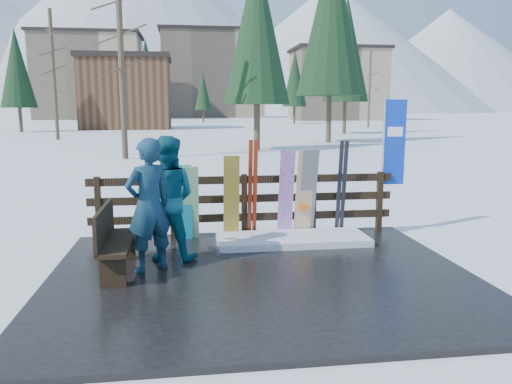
{
  "coord_description": "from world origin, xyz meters",
  "views": [
    {
      "loc": [
        -1.02,
        -6.75,
        2.41
      ],
      "look_at": [
        0.05,
        1.0,
        1.1
      ],
      "focal_mm": 35.0,
      "sensor_mm": 36.0,
      "label": 1
    }
  ],
  "objects": [
    {
      "name": "person_back",
      "position": [
        -1.35,
        0.93,
        1.04
      ],
      "size": [
        1.07,
        0.92,
        1.93
      ],
      "primitive_type": "imported",
      "rotation": [
        0.0,
        0.0,
        2.92
      ],
      "color": "#125369",
      "rests_on": "deck"
    },
    {
      "name": "person_front",
      "position": [
        -1.58,
        0.39,
        1.05
      ],
      "size": [
        0.84,
        0.77,
        1.93
      ],
      "primitive_type": "imported",
      "rotation": [
        0.0,
        0.0,
        3.71
      ],
      "color": "navy",
      "rests_on": "deck"
    },
    {
      "name": "ski_pair_b",
      "position": [
        1.8,
        2.05,
        0.96
      ],
      "size": [
        0.17,
        0.23,
        1.76
      ],
      "color": "black",
      "rests_on": "deck"
    },
    {
      "name": "trees",
      "position": [
        4.93,
        45.36,
        5.68
      ],
      "size": [
        41.92,
        68.66,
        13.22
      ],
      "color": "#382B1E",
      "rests_on": "ground"
    },
    {
      "name": "snowboard_0",
      "position": [
        -1.09,
        1.98,
        0.77
      ],
      "size": [
        0.27,
        0.26,
        1.37
      ],
      "primitive_type": "cube",
      "rotation": [
        0.17,
        0.0,
        0.0
      ],
      "color": "#1594C1",
      "rests_on": "deck"
    },
    {
      "name": "rental_flag",
      "position": [
        2.82,
        2.25,
        1.69
      ],
      "size": [
        0.45,
        0.04,
        2.6
      ],
      "color": "silver",
      "rests_on": "deck"
    },
    {
      "name": "fence",
      "position": [
        0.0,
        2.2,
        0.74
      ],
      "size": [
        5.6,
        0.1,
        1.15
      ],
      "color": "black",
      "rests_on": "deck"
    },
    {
      "name": "bench",
      "position": [
        -2.1,
        0.34,
        0.6
      ],
      "size": [
        0.41,
        1.5,
        0.97
      ],
      "color": "black",
      "rests_on": "deck"
    },
    {
      "name": "snowboard_4",
      "position": [
        1.14,
        1.98,
        0.89
      ],
      "size": [
        0.3,
        0.39,
        1.61
      ],
      "primitive_type": "cube",
      "rotation": [
        0.23,
        0.0,
        0.0
      ],
      "color": "black",
      "rests_on": "deck"
    },
    {
      "name": "snow_patch",
      "position": [
        0.78,
        1.6,
        0.14
      ],
      "size": [
        2.64,
        1.0,
        0.12
      ],
      "primitive_type": "cube",
      "color": "white",
      "rests_on": "deck"
    },
    {
      "name": "resort_buildings",
      "position": [
        1.03,
        115.41,
        9.81
      ],
      "size": [
        73.0,
        87.6,
        22.6
      ],
      "color": "tan",
      "rests_on": "ground"
    },
    {
      "name": "deck",
      "position": [
        0.0,
        0.0,
        0.04
      ],
      "size": [
        6.0,
        5.0,
        0.08
      ],
      "primitive_type": "cube",
      "color": "black",
      "rests_on": "ground"
    },
    {
      "name": "ground",
      "position": [
        0.0,
        0.0,
        0.0
      ],
      "size": [
        700.0,
        700.0,
        0.0
      ],
      "primitive_type": "plane",
      "color": "white",
      "rests_on": "ground"
    },
    {
      "name": "ski_pair_a",
      "position": [
        0.13,
        2.05,
        0.98
      ],
      "size": [
        0.16,
        0.31,
        1.79
      ],
      "color": "maroon",
      "rests_on": "deck"
    },
    {
      "name": "snowboard_5",
      "position": [
        1.07,
        1.98,
        0.88
      ],
      "size": [
        0.32,
        0.37,
        1.61
      ],
      "primitive_type": "cube",
      "rotation": [
        0.22,
        0.0,
        0.0
      ],
      "color": "silver",
      "rests_on": "deck"
    },
    {
      "name": "snowboard_1",
      "position": [
        -0.97,
        1.98,
        0.76
      ],
      "size": [
        0.27,
        0.35,
        1.35
      ],
      "primitive_type": "cube",
      "rotation": [
        0.24,
        0.0,
        0.0
      ],
      "color": "white",
      "rests_on": "deck"
    },
    {
      "name": "mountains",
      "position": [
        -10.5,
        328.41,
        50.2
      ],
      "size": [
        520.0,
        260.0,
        120.0
      ],
      "color": "white",
      "rests_on": "ground"
    },
    {
      "name": "snowboard_3",
      "position": [
        0.74,
        1.98,
        0.89
      ],
      "size": [
        0.27,
        0.33,
        1.61
      ],
      "primitive_type": "cube",
      "rotation": [
        0.19,
        0.0,
        0.0
      ],
      "color": "silver",
      "rests_on": "deck"
    },
    {
      "name": "snowboard_2",
      "position": [
        -0.26,
        1.98,
        0.84
      ],
      "size": [
        0.28,
        0.24,
        1.52
      ],
      "primitive_type": "cube",
      "rotation": [
        0.14,
        0.0,
        0.0
      ],
      "color": "yellow",
      "rests_on": "deck"
    }
  ]
}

